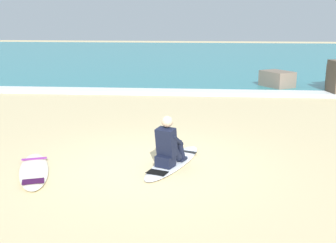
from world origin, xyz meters
TOP-DOWN VIEW (x-y plane):
  - ground_plane at (0.00, 0.00)m, footprint 80.00×80.00m
  - sea at (0.00, 21.65)m, footprint 80.00×28.00m
  - breaking_foam at (0.00, 7.95)m, footprint 80.00×0.90m
  - surfboard_main at (0.41, 0.22)m, footprint 1.24×2.30m
  - surfer_seated at (0.34, -0.02)m, footprint 0.60×0.77m
  - surfboard_spare_near at (-2.12, -0.45)m, footprint 1.21×2.10m

SIDE VIEW (x-z plane):
  - ground_plane at x=0.00m, z-range 0.00..0.00m
  - surfboard_main at x=0.41m, z-range 0.00..0.07m
  - surfboard_spare_near at x=-2.12m, z-range 0.00..0.07m
  - sea at x=0.00m, z-range 0.00..0.10m
  - breaking_foam at x=0.00m, z-range 0.00..0.11m
  - surfer_seated at x=0.34m, z-range -0.04..0.91m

